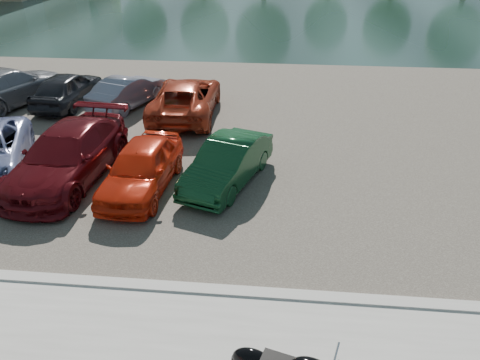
# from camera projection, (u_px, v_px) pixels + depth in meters

# --- Properties ---
(kerb) EXTENTS (60.00, 0.30, 0.14)m
(kerb) POSITION_uv_depth(u_px,v_px,m) (256.00, 294.00, 9.69)
(kerb) COLOR #A19F98
(kerb) RESTS_ON ground
(parking_lot) EXTENTS (60.00, 18.00, 0.04)m
(parking_lot) POSITION_uv_depth(u_px,v_px,m) (272.00, 128.00, 17.54)
(parking_lot) COLOR #3F3A33
(parking_lot) RESTS_ON ground
(river) EXTENTS (120.00, 40.00, 0.00)m
(river) POSITION_uv_depth(u_px,v_px,m) (283.00, 6.00, 42.78)
(river) COLOR #192E29
(river) RESTS_ON ground
(car_3) EXTENTS (2.54, 5.40, 1.52)m
(car_3) POSITION_uv_depth(u_px,v_px,m) (68.00, 155.00, 13.75)
(car_3) COLOR #510B10
(car_3) RESTS_ON parking_lot
(car_4) EXTENTS (1.86, 4.12, 1.37)m
(car_4) POSITION_uv_depth(u_px,v_px,m) (141.00, 168.00, 13.23)
(car_4) COLOR red
(car_4) RESTS_ON parking_lot
(car_5) EXTENTS (2.54, 4.15, 1.29)m
(car_5) POSITION_uv_depth(u_px,v_px,m) (228.00, 163.00, 13.57)
(car_5) COLOR #0F3A1E
(car_5) RESTS_ON parking_lot
(car_7) EXTENTS (3.70, 5.64, 1.52)m
(car_7) POSITION_uv_depth(u_px,v_px,m) (9.00, 86.00, 19.48)
(car_7) COLOR gray
(car_7) RESTS_ON parking_lot
(car_8) EXTENTS (1.92, 4.17, 1.39)m
(car_8) POSITION_uv_depth(u_px,v_px,m) (67.00, 89.00, 19.43)
(car_8) COLOR black
(car_8) RESTS_ON parking_lot
(car_9) EXTENTS (2.55, 4.07, 1.27)m
(car_9) POSITION_uv_depth(u_px,v_px,m) (128.00, 91.00, 19.30)
(car_9) COLOR slate
(car_9) RESTS_ON parking_lot
(car_10) EXTENTS (2.55, 5.23, 1.43)m
(car_10) POSITION_uv_depth(u_px,v_px,m) (186.00, 97.00, 18.37)
(car_10) COLOR #A9341C
(car_10) RESTS_ON parking_lot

